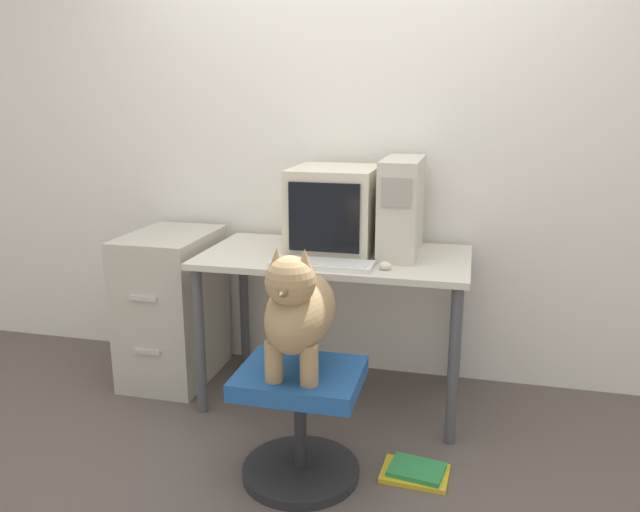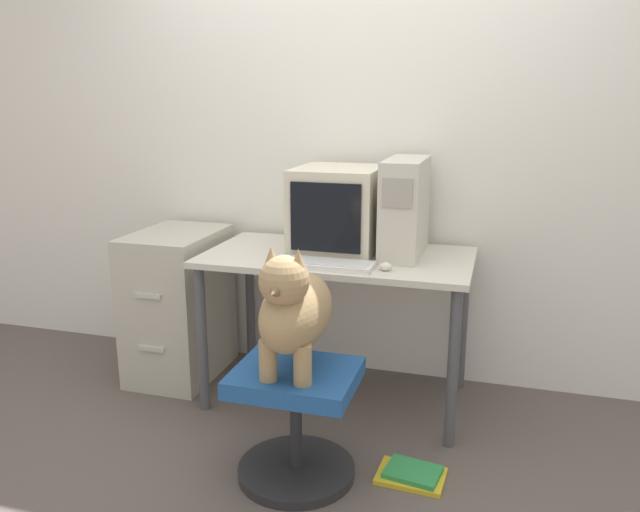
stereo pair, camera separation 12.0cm
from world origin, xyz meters
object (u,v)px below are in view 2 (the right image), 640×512
crt_monitor (338,209)px  filing_cabinet (179,304)px  office_chair (296,417)px  book_stack_floor (412,474)px  keyboard (322,264)px  dog (294,308)px  pc_tower (405,207)px

crt_monitor → filing_cabinet: bearing=-177.4°
filing_cabinet → office_chair: bearing=-39.0°
office_chair → book_stack_floor: size_ratio=1.71×
keyboard → book_stack_floor: size_ratio=1.65×
crt_monitor → book_stack_floor: 1.28m
dog → filing_cabinet: (-0.93, 0.76, -0.32)m
dog → book_stack_floor: 0.85m
crt_monitor → dog: 0.84m
pc_tower → dog: pc_tower is taller
pc_tower → dog: size_ratio=0.93×
office_chair → filing_cabinet: size_ratio=0.60×
filing_cabinet → crt_monitor: bearing=2.6°
keyboard → office_chair: 0.69m
crt_monitor → book_stack_floor: (0.50, -0.69, -0.95)m
crt_monitor → dog: bearing=-87.2°
pc_tower → office_chair: (-0.29, -0.80, -0.73)m
office_chair → keyboard: bearing=93.0°
pc_tower → dog: bearing=-109.7°
pc_tower → office_chair: pc_tower is taller
pc_tower → crt_monitor: bearing=-178.1°
crt_monitor → pc_tower: (0.33, 0.01, 0.03)m
filing_cabinet → book_stack_floor: filing_cabinet is taller
office_chair → filing_cabinet: 1.20m
office_chair → book_stack_floor: (0.46, 0.11, -0.25)m
office_chair → book_stack_floor: bearing=13.0°
book_stack_floor → office_chair: bearing=-167.0°
crt_monitor → office_chair: size_ratio=0.97×
office_chair → book_stack_floor: office_chair is taller
keyboard → pc_tower: bearing=47.2°
pc_tower → keyboard: bearing=-132.8°
pc_tower → dog: 0.90m
pc_tower → filing_cabinet: (-1.22, -0.05, -0.59)m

